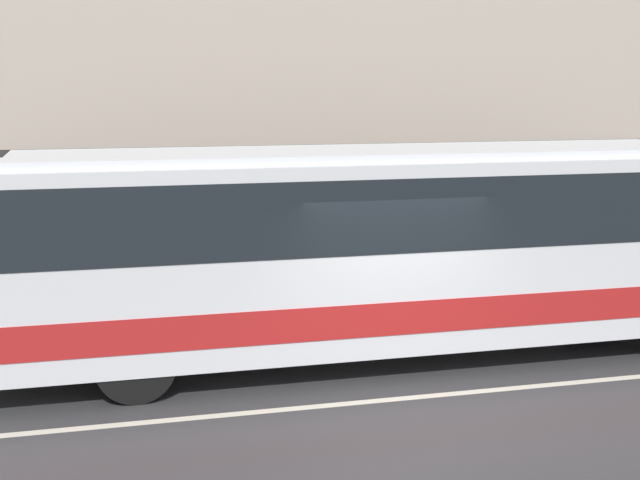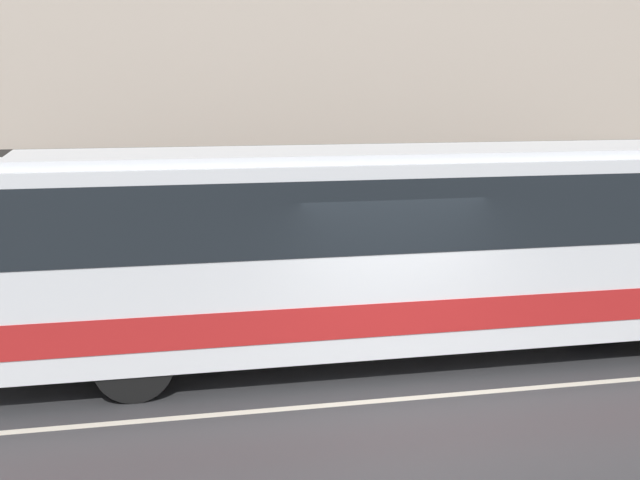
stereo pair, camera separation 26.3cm
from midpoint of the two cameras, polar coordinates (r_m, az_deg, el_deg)
name	(u,v)px [view 1 (the left image)]	position (r m, az deg, el deg)	size (l,w,h in m)	color
ground_plane	(409,398)	(11.68, 5.08, -10.05)	(60.00, 60.00, 0.00)	#38383A
sidewalk	(308,295)	(16.69, -1.23, -3.55)	(60.00, 2.94, 0.18)	gray
lane_stripe	(409,398)	(11.68, 5.08, -10.03)	(54.00, 0.14, 0.01)	beige
transit_bus	(374,241)	(12.98, 2.87, -0.05)	(11.82, 2.58, 3.07)	silver
pedestrian_waiting	(196,253)	(16.25, -8.38, -0.84)	(0.36, 0.36, 1.70)	#333338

